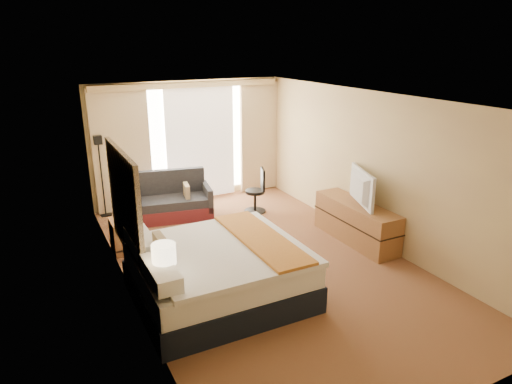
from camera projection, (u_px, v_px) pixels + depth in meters
name	position (u px, v px, depth m)	size (l,w,h in m)	color
floor	(264.00, 262.00, 7.33)	(4.20, 7.00, 0.02)	#572118
ceiling	(265.00, 98.00, 6.51)	(4.20, 7.00, 0.02)	white
wall_back	(189.00, 142.00, 9.88)	(4.20, 0.02, 2.60)	tan
wall_front	(454.00, 293.00, 3.97)	(4.20, 0.02, 2.60)	tan
wall_left	(124.00, 207.00, 6.01)	(0.02, 7.00, 2.60)	tan
wall_right	(372.00, 168.00, 7.83)	(0.02, 7.00, 2.60)	tan
headboard	(124.00, 203.00, 6.21)	(0.06, 1.85, 1.50)	black
nightstand_left	(169.00, 309.00, 5.55)	(0.45, 0.52, 0.55)	#925B35
nightstand_right	(126.00, 235.00, 7.66)	(0.45, 0.52, 0.55)	#925B35
media_dresser	(356.00, 222.00, 8.01)	(0.50, 1.80, 0.70)	#925B35
window	(200.00, 140.00, 9.95)	(2.30, 0.02, 2.30)	white
curtains	(190.00, 138.00, 9.75)	(4.12, 0.19, 2.56)	beige
bed	(218.00, 272.00, 6.20)	(2.20, 2.01, 1.07)	black
loveseat	(174.00, 202.00, 9.12)	(1.58, 1.03, 0.92)	maroon
floor_lamp	(100.00, 160.00, 8.93)	(0.21, 0.21, 1.64)	black
desk_chair	(257.00, 193.00, 9.37)	(0.45, 0.45, 0.92)	black
lamp_left	(164.00, 255.00, 5.30)	(0.28, 0.28, 0.60)	black
lamp_right	(125.00, 193.00, 7.44)	(0.29, 0.29, 0.62)	black
tissue_box	(183.00, 289.00, 5.37)	(0.13, 0.13, 0.12)	#92C5E1
telephone	(129.00, 219.00, 7.55)	(0.16, 0.12, 0.06)	black
television	(356.00, 187.00, 7.79)	(1.05, 0.14, 0.60)	black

